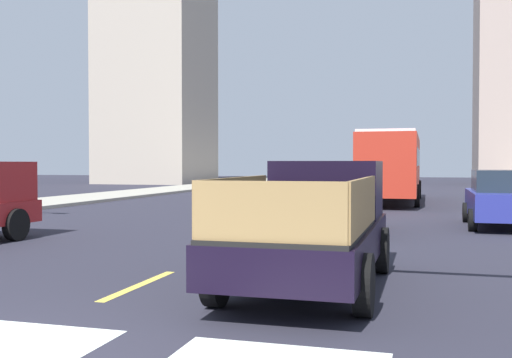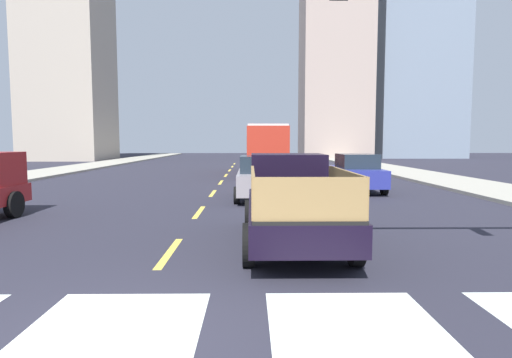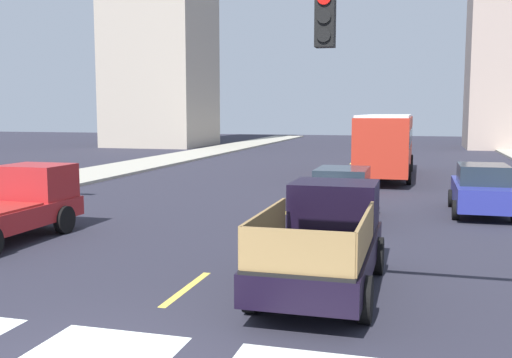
% 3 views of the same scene
% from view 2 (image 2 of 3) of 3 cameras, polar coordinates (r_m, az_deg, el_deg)
% --- Properties ---
extents(ground_plane, '(160.00, 160.00, 0.00)m').
position_cam_2_polar(ground_plane, '(5.37, -20.10, -20.36)').
color(ground_plane, '#272632').
extents(sidewalk_right, '(3.97, 110.00, 0.15)m').
position_cam_2_polar(sidewalk_right, '(25.28, 25.52, -0.43)').
color(sidewalk_right, '#A29E8E').
rests_on(sidewalk_right, ground).
extents(crosswalk_stripe_3, '(2.13, 3.22, 0.01)m').
position_cam_2_polar(crosswalk_stripe_3, '(5.36, -20.10, -20.32)').
color(crosswalk_stripe_3, silver).
rests_on(crosswalk_stripe_3, ground).
extents(crosswalk_stripe_4, '(2.13, 3.22, 0.01)m').
position_cam_2_polar(crosswalk_stripe_4, '(5.26, 14.50, -20.71)').
color(crosswalk_stripe_4, silver).
rests_on(crosswalk_stripe_4, ground).
extents(lane_dash_0, '(0.16, 2.40, 0.01)m').
position_cam_2_polar(lane_dash_0, '(9.02, -11.55, -9.65)').
color(lane_dash_0, gold).
rests_on(lane_dash_0, ground).
extents(lane_dash_1, '(0.16, 2.40, 0.01)m').
position_cam_2_polar(lane_dash_1, '(13.85, -7.67, -4.43)').
color(lane_dash_1, gold).
rests_on(lane_dash_1, ground).
extents(lane_dash_2, '(0.16, 2.40, 0.01)m').
position_cam_2_polar(lane_dash_2, '(18.78, -5.83, -1.92)').
color(lane_dash_2, gold).
rests_on(lane_dash_2, ground).
extents(lane_dash_3, '(0.16, 2.40, 0.01)m').
position_cam_2_polar(lane_dash_3, '(23.73, -4.76, -0.46)').
color(lane_dash_3, gold).
rests_on(lane_dash_3, ground).
extents(lane_dash_4, '(0.16, 2.40, 0.01)m').
position_cam_2_polar(lane_dash_4, '(28.70, -4.06, 0.50)').
color(lane_dash_4, gold).
rests_on(lane_dash_4, ground).
extents(lane_dash_5, '(0.16, 2.40, 0.01)m').
position_cam_2_polar(lane_dash_5, '(33.68, -3.57, 1.18)').
color(lane_dash_5, gold).
rests_on(lane_dash_5, ground).
extents(lane_dash_6, '(0.16, 2.40, 0.01)m').
position_cam_2_polar(lane_dash_6, '(38.67, -3.21, 1.68)').
color(lane_dash_6, gold).
rests_on(lane_dash_6, ground).
extents(lane_dash_7, '(0.16, 2.40, 0.01)m').
position_cam_2_polar(lane_dash_7, '(43.65, -2.92, 2.07)').
color(lane_dash_7, gold).
rests_on(lane_dash_7, ground).
extents(pickup_stakebed, '(2.18, 5.20, 1.96)m').
position_cam_2_polar(pickup_stakebed, '(9.72, 4.85, -2.89)').
color(pickup_stakebed, black).
rests_on(pickup_stakebed, ground).
extents(city_bus, '(2.72, 10.80, 3.32)m').
position_cam_2_polar(city_bus, '(30.02, 1.24, 4.44)').
color(city_bus, '#B52C1D').
rests_on(city_bus, ground).
extents(sedan_mid, '(2.02, 4.40, 1.72)m').
position_cam_2_polar(sedan_mid, '(19.88, 13.30, 0.84)').
color(sedan_mid, navy).
rests_on(sedan_mid, ground).
extents(sedan_far, '(2.02, 4.40, 1.72)m').
position_cam_2_polar(sedan_far, '(16.76, 0.62, 0.21)').
color(sedan_far, gray).
rests_on(sedan_far, ground).
extents(tower_tall_centre, '(9.16, 9.45, 32.03)m').
position_cam_2_polar(tower_tall_centre, '(59.46, -24.13, 17.99)').
color(tower_tall_centre, '#AA9E8E').
rests_on(tower_tall_centre, ground).
extents(block_mid_left, '(8.99, 7.70, 26.89)m').
position_cam_2_polar(block_mid_left, '(59.98, 10.61, 15.70)').
color(block_mid_left, '#AA9588').
rests_on(block_mid_left, ground).
extents(block_mid_right, '(11.69, 7.14, 34.92)m').
position_cam_2_polar(block_mid_right, '(66.04, 21.18, 18.02)').
color(block_mid_right, slate).
rests_on(block_mid_right, ground).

